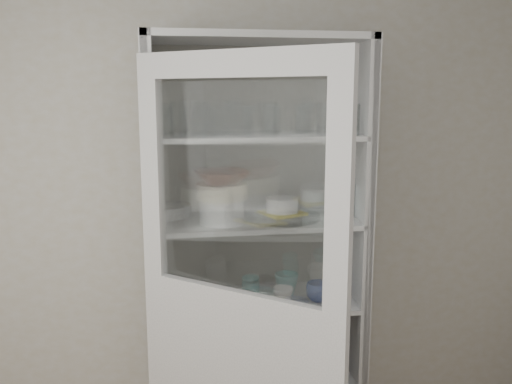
# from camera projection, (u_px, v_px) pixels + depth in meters

# --- Properties ---
(wall_back) EXTENTS (3.60, 0.02, 2.60)m
(wall_back) POSITION_uv_depth(u_px,v_px,m) (210.00, 202.00, 2.75)
(wall_back) COLOR silver
(wall_back) RESTS_ON ground
(pantry_cabinet) EXTENTS (1.00, 0.45, 2.10)m
(pantry_cabinet) POSITION_uv_depth(u_px,v_px,m) (254.00, 279.00, 2.68)
(pantry_cabinet) COLOR #B4B4B4
(pantry_cabinet) RESTS_ON floor
(cupboard_door) EXTENTS (0.72, 0.60, 2.00)m
(cupboard_door) POSITION_uv_depth(u_px,v_px,m) (238.00, 346.00, 2.12)
(cupboard_door) COLOR #B4B4B4
(cupboard_door) RESTS_ON floor
(tumbler_0) EXTENTS (0.10, 0.10, 0.15)m
(tumbler_0) POSITION_uv_depth(u_px,v_px,m) (178.00, 119.00, 2.32)
(tumbler_0) COLOR silver
(tumbler_0) RESTS_ON shelf_glass
(tumbler_1) EXTENTS (0.07, 0.07, 0.13)m
(tumbler_1) POSITION_uv_depth(u_px,v_px,m) (219.00, 122.00, 2.31)
(tumbler_1) COLOR silver
(tumbler_1) RESTS_ON shelf_glass
(tumbler_2) EXTENTS (0.09, 0.09, 0.15)m
(tumbler_2) POSITION_uv_depth(u_px,v_px,m) (200.00, 119.00, 2.30)
(tumbler_2) COLOR silver
(tumbler_2) RESTS_ON shelf_glass
(tumbler_3) EXTENTS (0.07, 0.07, 0.13)m
(tumbler_3) POSITION_uv_depth(u_px,v_px,m) (244.00, 121.00, 2.33)
(tumbler_3) COLOR silver
(tumbler_3) RESTS_ON shelf_glass
(tumbler_4) EXTENTS (0.09, 0.09, 0.14)m
(tumbler_4) POSITION_uv_depth(u_px,v_px,m) (269.00, 120.00, 2.36)
(tumbler_4) COLOR silver
(tumbler_4) RESTS_ON shelf_glass
(tumbler_5) EXTENTS (0.08, 0.08, 0.14)m
(tumbler_5) POSITION_uv_depth(u_px,v_px,m) (325.00, 119.00, 2.41)
(tumbler_5) COLOR silver
(tumbler_5) RESTS_ON shelf_glass
(tumbler_6) EXTENTS (0.09, 0.09, 0.14)m
(tumbler_6) POSITION_uv_depth(u_px,v_px,m) (352.00, 119.00, 2.40)
(tumbler_6) COLOR silver
(tumbler_6) RESTS_ON shelf_glass
(tumbler_7) EXTENTS (0.07, 0.07, 0.13)m
(tumbler_7) POSITION_uv_depth(u_px,v_px,m) (165.00, 121.00, 2.41)
(tumbler_7) COLOR silver
(tumbler_7) RESTS_ON shelf_glass
(tumbler_8) EXTENTS (0.08, 0.08, 0.15)m
(tumbler_8) POSITION_uv_depth(u_px,v_px,m) (234.00, 117.00, 2.49)
(tumbler_8) COLOR silver
(tumbler_8) RESTS_ON shelf_glass
(tumbler_9) EXTENTS (0.08, 0.08, 0.12)m
(tumbler_9) POSITION_uv_depth(u_px,v_px,m) (209.00, 121.00, 2.45)
(tumbler_9) COLOR silver
(tumbler_9) RESTS_ON shelf_glass
(tumbler_10) EXTENTS (0.09, 0.09, 0.14)m
(tumbler_10) POSITION_uv_depth(u_px,v_px,m) (272.00, 119.00, 2.49)
(tumbler_10) COLOR silver
(tumbler_10) RESTS_ON shelf_glass
(tumbler_11) EXTENTS (0.08, 0.08, 0.13)m
(tumbler_11) POSITION_uv_depth(u_px,v_px,m) (303.00, 119.00, 2.52)
(tumbler_11) COLOR silver
(tumbler_11) RESTS_ON shelf_glass
(goblet_0) EXTENTS (0.07, 0.07, 0.15)m
(goblet_0) POSITION_uv_depth(u_px,v_px,m) (166.00, 117.00, 2.49)
(goblet_0) COLOR silver
(goblet_0) RESTS_ON shelf_glass
(goblet_1) EXTENTS (0.07, 0.07, 0.16)m
(goblet_1) POSITION_uv_depth(u_px,v_px,m) (228.00, 116.00, 2.57)
(goblet_1) COLOR silver
(goblet_1) RESTS_ON shelf_glass
(goblet_2) EXTENTS (0.07, 0.07, 0.16)m
(goblet_2) POSITION_uv_depth(u_px,v_px,m) (260.00, 115.00, 2.61)
(goblet_2) COLOR silver
(goblet_2) RESTS_ON shelf_glass
(goblet_3) EXTENTS (0.08, 0.08, 0.18)m
(goblet_3) POSITION_uv_depth(u_px,v_px,m) (308.00, 113.00, 2.63)
(goblet_3) COLOR silver
(goblet_3) RESTS_ON shelf_glass
(plate_stack_front) EXTENTS (0.21, 0.21, 0.11)m
(plate_stack_front) POSITION_uv_depth(u_px,v_px,m) (222.00, 211.00, 2.47)
(plate_stack_front) COLOR white
(plate_stack_front) RESTS_ON shelf_plates
(plate_stack_back) EXTENTS (0.22, 0.22, 0.06)m
(plate_stack_back) POSITION_uv_depth(u_px,v_px,m) (168.00, 211.00, 2.60)
(plate_stack_back) COLOR white
(plate_stack_back) RESTS_ON shelf_plates
(cream_bowl) EXTENTS (0.30, 0.30, 0.07)m
(cream_bowl) POSITION_uv_depth(u_px,v_px,m) (222.00, 191.00, 2.45)
(cream_bowl) COLOR beige
(cream_bowl) RESTS_ON plate_stack_front
(terracotta_bowl) EXTENTS (0.28, 0.28, 0.06)m
(terracotta_bowl) POSITION_uv_depth(u_px,v_px,m) (222.00, 177.00, 2.44)
(terracotta_bowl) COLOR #592F1F
(terracotta_bowl) RESTS_ON cream_bowl
(glass_platter) EXTENTS (0.45, 0.45, 0.02)m
(glass_platter) POSITION_uv_depth(u_px,v_px,m) (282.00, 216.00, 2.56)
(glass_platter) COLOR silver
(glass_platter) RESTS_ON shelf_plates
(yellow_trivet) EXTENTS (0.23, 0.23, 0.01)m
(yellow_trivet) POSITION_uv_depth(u_px,v_px,m) (282.00, 213.00, 2.56)
(yellow_trivet) COLOR gold
(yellow_trivet) RESTS_ON glass_platter
(white_ramekin) EXTENTS (0.18, 0.18, 0.07)m
(white_ramekin) POSITION_uv_depth(u_px,v_px,m) (282.00, 205.00, 2.55)
(white_ramekin) COLOR white
(white_ramekin) RESTS_ON yellow_trivet
(grey_bowl_stack) EXTENTS (0.14, 0.14, 0.16)m
(grey_bowl_stack) POSITION_uv_depth(u_px,v_px,m) (340.00, 199.00, 2.61)
(grey_bowl_stack) COLOR silver
(grey_bowl_stack) RESTS_ON shelf_plates
(mug_blue) EXTENTS (0.15, 0.15, 0.09)m
(mug_blue) POSITION_uv_depth(u_px,v_px,m) (318.00, 292.00, 2.60)
(mug_blue) COLOR navy
(mug_blue) RESTS_ON shelf_mugs
(mug_teal) EXTENTS (0.14, 0.14, 0.11)m
(mug_teal) POSITION_uv_depth(u_px,v_px,m) (286.00, 284.00, 2.68)
(mug_teal) COLOR #207479
(mug_teal) RESTS_ON shelf_mugs
(mug_white) EXTENTS (0.10, 0.10, 0.09)m
(mug_white) POSITION_uv_depth(u_px,v_px,m) (283.00, 297.00, 2.53)
(mug_white) COLOR white
(mug_white) RESTS_ON shelf_mugs
(teal_jar) EXTENTS (0.08, 0.08, 0.10)m
(teal_jar) POSITION_uv_depth(u_px,v_px,m) (251.00, 288.00, 2.64)
(teal_jar) COLOR #207479
(teal_jar) RESTS_ON shelf_mugs
(measuring_cups) EXTENTS (0.09, 0.09, 0.04)m
(measuring_cups) POSITION_uv_depth(u_px,v_px,m) (224.00, 304.00, 2.52)
(measuring_cups) COLOR silver
(measuring_cups) RESTS_ON shelf_mugs
(white_canister) EXTENTS (0.13, 0.13, 0.12)m
(white_canister) POSITION_uv_depth(u_px,v_px,m) (171.00, 292.00, 2.56)
(white_canister) COLOR white
(white_canister) RESTS_ON shelf_mugs
(cream_dish) EXTENTS (0.30, 0.30, 0.07)m
(cream_dish) POSITION_uv_depth(u_px,v_px,m) (204.00, 373.00, 2.64)
(cream_dish) COLOR beige
(cream_dish) RESTS_ON shelf_bot
(tin_box) EXTENTS (0.22, 0.18, 0.06)m
(tin_box) POSITION_uv_depth(u_px,v_px,m) (298.00, 369.00, 2.69)
(tin_box) COLOR gray
(tin_box) RESTS_ON shelf_bot
(tumbler_12) EXTENTS (0.08, 0.08, 0.15)m
(tumbler_12) POSITION_uv_depth(u_px,v_px,m) (334.00, 118.00, 2.45)
(tumbler_12) COLOR silver
(tumbler_12) RESTS_ON shelf_glass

